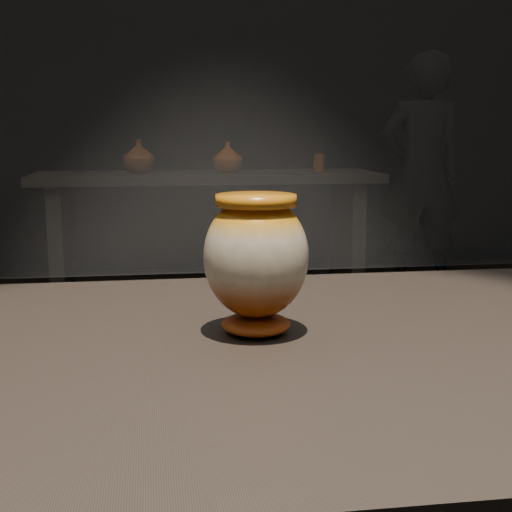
{
  "coord_description": "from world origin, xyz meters",
  "views": [
    {
      "loc": [
        -0.1,
        -0.85,
        1.17
      ],
      "look_at": [
        0.04,
        0.04,
        1.0
      ],
      "focal_mm": 50.0,
      "sensor_mm": 36.0,
      "label": 1
    }
  ],
  "objects": [
    {
      "name": "main_vase",
      "position": [
        0.04,
        0.04,
        1.0
      ],
      "size": [
        0.17,
        0.17,
        0.18
      ],
      "rotation": [
        0.0,
        0.0,
        -0.33
      ],
      "color": "#82380B",
      "rests_on": "display_plinth"
    },
    {
      "name": "back_shelf",
      "position": [
        0.24,
        3.32,
        0.64
      ],
      "size": [
        2.0,
        0.6,
        0.9
      ],
      "color": "black",
      "rests_on": "ground"
    },
    {
      "name": "back_vase_left",
      "position": [
        -0.16,
        3.36,
        1.0
      ],
      "size": [
        0.22,
        0.22,
        0.19
      ],
      "primitive_type": "imported",
      "rotation": [
        0.0,
        0.0,
        3.34
      ],
      "color": "#8F4A14",
      "rests_on": "back_shelf"
    },
    {
      "name": "back_vase_mid",
      "position": [
        0.36,
        3.32,
        0.99
      ],
      "size": [
        0.22,
        0.22,
        0.18
      ],
      "primitive_type": "imported",
      "rotation": [
        0.0,
        0.0,
        2.83
      ],
      "color": "#82380B",
      "rests_on": "back_shelf"
    },
    {
      "name": "back_vase_right",
      "position": [
        0.9,
        3.3,
        0.95
      ],
      "size": [
        0.06,
        0.06,
        0.11
      ],
      "primitive_type": "cylinder",
      "color": "#8F4A14",
      "rests_on": "back_shelf"
    },
    {
      "name": "visitor",
      "position": [
        1.81,
        3.99,
        0.84
      ],
      "size": [
        0.64,
        0.45,
        1.68
      ],
      "primitive_type": "imported",
      "rotation": [
        0.0,
        0.0,
        3.06
      ],
      "color": "black",
      "rests_on": "ground"
    }
  ]
}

